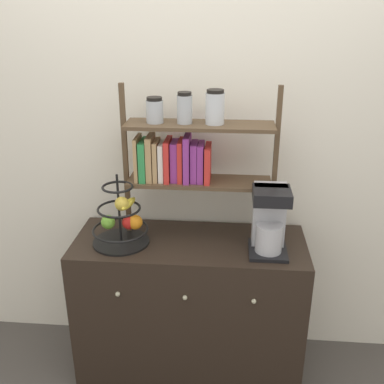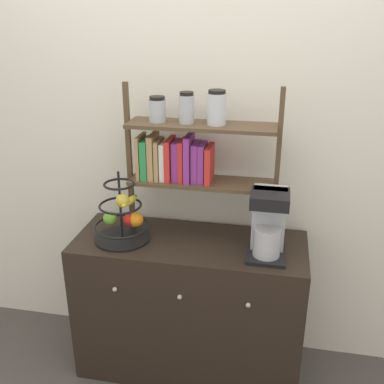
% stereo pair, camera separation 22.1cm
% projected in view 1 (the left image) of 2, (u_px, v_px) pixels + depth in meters
% --- Properties ---
extents(wall_back, '(7.00, 0.05, 2.60)m').
position_uv_depth(wall_back, '(194.00, 133.00, 2.39)').
color(wall_back, silver).
rests_on(wall_back, ground_plane).
extents(sideboard, '(1.20, 0.49, 0.80)m').
position_uv_depth(sideboard, '(190.00, 305.00, 2.47)').
color(sideboard, black).
rests_on(sideboard, ground_plane).
extents(coffee_maker, '(0.19, 0.21, 0.34)m').
position_uv_depth(coffee_maker, '(269.00, 220.00, 2.17)').
color(coffee_maker, black).
rests_on(coffee_maker, sideboard).
extents(fruit_stand, '(0.29, 0.29, 0.37)m').
position_uv_depth(fruit_stand, '(122.00, 221.00, 2.26)').
color(fruit_stand, black).
rests_on(fruit_stand, sideboard).
extents(shelf_hutch, '(0.77, 0.20, 0.79)m').
position_uv_depth(shelf_hutch, '(184.00, 151.00, 2.22)').
color(shelf_hutch, brown).
rests_on(shelf_hutch, sideboard).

